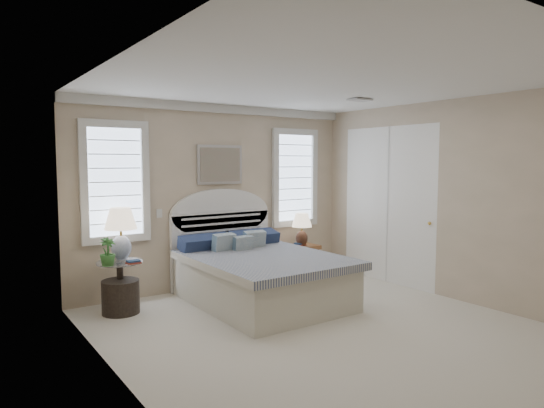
{
  "coord_description": "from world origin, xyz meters",
  "views": [
    {
      "loc": [
        -3.47,
        -3.89,
        1.86
      ],
      "look_at": [
        -0.08,
        1.0,
        1.34
      ],
      "focal_mm": 32.0,
      "sensor_mm": 36.0,
      "label": 1
    }
  ],
  "objects_px": {
    "lamp_left": "(121,227)",
    "lamp_right": "(302,226)",
    "bed": "(257,273)",
    "floor_pot": "(121,297)",
    "nightstand_right": "(302,254)",
    "side_table_left": "(120,281)"
  },
  "relations": [
    {
      "from": "bed",
      "to": "lamp_right",
      "type": "distance_m",
      "value": 1.52
    },
    {
      "from": "nightstand_right",
      "to": "floor_pot",
      "type": "xyz_separation_m",
      "value": [
        -2.97,
        -0.18,
        -0.18
      ]
    },
    {
      "from": "bed",
      "to": "floor_pot",
      "type": "distance_m",
      "value": 1.76
    },
    {
      "from": "lamp_right",
      "to": "floor_pot",
      "type": "bearing_deg",
      "value": -177.04
    },
    {
      "from": "bed",
      "to": "floor_pot",
      "type": "xyz_separation_m",
      "value": [
        -1.67,
        0.52,
        -0.18
      ]
    },
    {
      "from": "lamp_left",
      "to": "lamp_right",
      "type": "height_order",
      "value": "lamp_left"
    },
    {
      "from": "lamp_left",
      "to": "lamp_right",
      "type": "distance_m",
      "value": 2.87
    },
    {
      "from": "floor_pot",
      "to": "lamp_right",
      "type": "distance_m",
      "value": 3.03
    },
    {
      "from": "lamp_left",
      "to": "lamp_right",
      "type": "relative_size",
      "value": 1.27
    },
    {
      "from": "side_table_left",
      "to": "lamp_left",
      "type": "relative_size",
      "value": 0.95
    },
    {
      "from": "bed",
      "to": "nightstand_right",
      "type": "distance_m",
      "value": 1.47
    },
    {
      "from": "lamp_left",
      "to": "lamp_right",
      "type": "xyz_separation_m",
      "value": [
        2.86,
        -0.06,
        -0.19
      ]
    },
    {
      "from": "side_table_left",
      "to": "nightstand_right",
      "type": "relative_size",
      "value": 1.19
    },
    {
      "from": "nightstand_right",
      "to": "floor_pot",
      "type": "height_order",
      "value": "nightstand_right"
    },
    {
      "from": "bed",
      "to": "floor_pot",
      "type": "bearing_deg",
      "value": 162.89
    },
    {
      "from": "side_table_left",
      "to": "lamp_left",
      "type": "height_order",
      "value": "lamp_left"
    },
    {
      "from": "bed",
      "to": "floor_pot",
      "type": "relative_size",
      "value": 5.02
    },
    {
      "from": "lamp_left",
      "to": "floor_pot",
      "type": "bearing_deg",
      "value": -113.02
    },
    {
      "from": "bed",
      "to": "lamp_right",
      "type": "bearing_deg",
      "value": 27.57
    },
    {
      "from": "bed",
      "to": "lamp_left",
      "type": "xyz_separation_m",
      "value": [
        -1.58,
        0.73,
        0.65
      ]
    },
    {
      "from": "side_table_left",
      "to": "floor_pot",
      "type": "bearing_deg",
      "value": -106.76
    },
    {
      "from": "floor_pot",
      "to": "lamp_left",
      "type": "relative_size",
      "value": 0.68
    }
  ]
}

